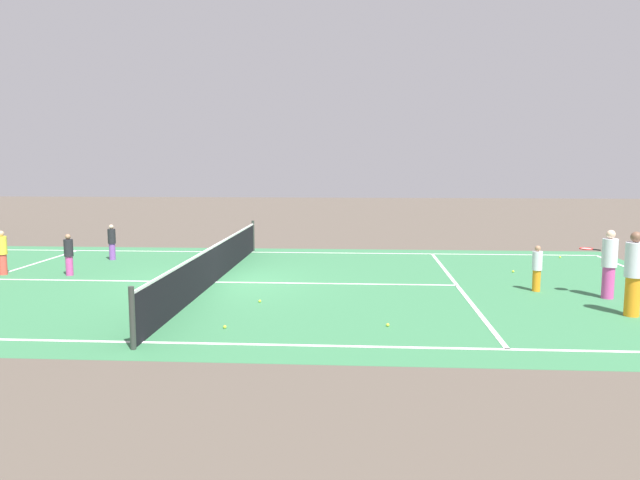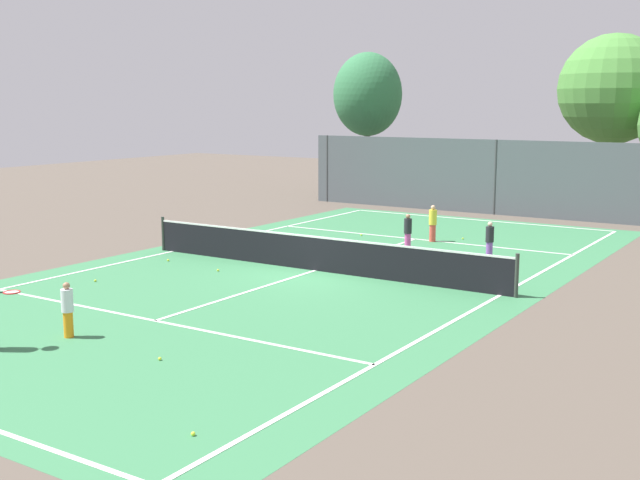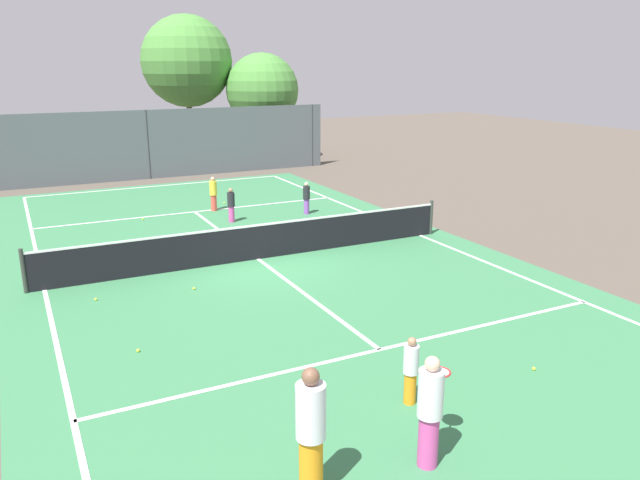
% 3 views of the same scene
% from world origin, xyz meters
% --- Properties ---
extents(ground_plane, '(80.00, 80.00, 0.00)m').
position_xyz_m(ground_plane, '(0.00, 0.00, 0.00)').
color(ground_plane, brown).
extents(court_surface, '(13.00, 25.00, 0.01)m').
position_xyz_m(court_surface, '(0.00, 0.00, 0.00)').
color(court_surface, '#387A4C').
rests_on(court_surface, ground_plane).
extents(tennis_net, '(11.90, 0.10, 1.10)m').
position_xyz_m(tennis_net, '(0.00, 0.00, 0.51)').
color(tennis_net, '#333833').
rests_on(tennis_net, ground_plane).
extents(perimeter_fence, '(18.00, 0.12, 3.20)m').
position_xyz_m(perimeter_fence, '(0.00, 14.00, 1.60)').
color(perimeter_fence, '#515B60').
rests_on(perimeter_fence, ground_plane).
extents(tree_0, '(3.52, 3.47, 7.28)m').
position_xyz_m(tree_0, '(-8.18, 17.31, 5.15)').
color(tree_0, brown).
rests_on(tree_0, ground_plane).
extents(tree_2, '(4.92, 4.92, 7.82)m').
position_xyz_m(tree_2, '(3.47, 19.18, 5.35)').
color(tree_2, brown).
rests_on(tree_2, ground_plane).
extents(player_0, '(0.27, 0.27, 1.27)m').
position_xyz_m(player_0, '(0.71, 6.29, 0.65)').
color(player_0, '#E54C3F').
rests_on(player_0, ground_plane).
extents(player_1, '(0.25, 0.25, 1.17)m').
position_xyz_m(player_1, '(3.55, 4.27, 0.60)').
color(player_1, purple).
rests_on(player_1, ground_plane).
extents(player_3, '(0.25, 0.25, 1.15)m').
position_xyz_m(player_3, '(-0.59, -8.25, 0.59)').
color(player_3, orange).
rests_on(player_3, ground_plane).
extents(player_4, '(0.25, 0.25, 1.18)m').
position_xyz_m(player_4, '(0.73, 4.35, 0.61)').
color(player_4, '#D14799').
rests_on(player_4, ground_plane).
extents(ball_crate, '(0.48, 0.33, 0.43)m').
position_xyz_m(ball_crate, '(-1.50, 0.84, 0.18)').
color(ball_crate, green).
rests_on(ball_crate, ground_plane).
extents(tennis_ball_0, '(0.07, 0.07, 0.07)m').
position_xyz_m(tennis_ball_0, '(2.02, -8.33, 0.03)').
color(tennis_ball_0, '#CCE533').
rests_on(tennis_ball_0, ground_plane).
extents(tennis_ball_1, '(0.07, 0.07, 0.07)m').
position_xyz_m(tennis_ball_1, '(-1.96, 6.00, 0.03)').
color(tennis_ball_1, '#CCE533').
rests_on(tennis_ball_1, ground_plane).
extents(tennis_ball_2, '(0.07, 0.07, 0.07)m').
position_xyz_m(tennis_ball_2, '(1.43, 7.27, 0.03)').
color(tennis_ball_2, '#CCE533').
rests_on(tennis_ball_2, ground_plane).
extents(tennis_ball_3, '(0.07, 0.07, 0.07)m').
position_xyz_m(tennis_ball_3, '(-4.49, -1.27, 0.03)').
color(tennis_ball_3, '#CCE533').
rests_on(tennis_ball_3, ground_plane).
extents(tennis_ball_4, '(0.07, 0.07, 0.07)m').
position_xyz_m(tennis_ball_4, '(-2.27, -1.59, 0.03)').
color(tennis_ball_4, '#CCE533').
rests_on(tennis_ball_4, ground_plane).
extents(tennis_ball_5, '(0.07, 0.07, 0.07)m').
position_xyz_m(tennis_ball_5, '(-4.14, -4.42, 0.03)').
color(tennis_ball_5, '#CCE533').
rests_on(tennis_ball_5, ground_plane).
extents(tennis_ball_6, '(0.07, 0.07, 0.07)m').
position_xyz_m(tennis_ball_6, '(4.85, -10.58, 0.03)').
color(tennis_ball_6, '#CCE533').
rests_on(tennis_ball_6, ground_plane).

